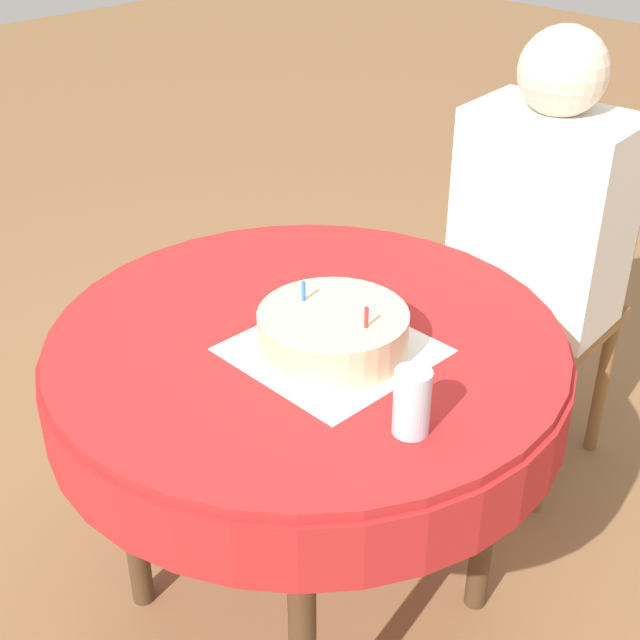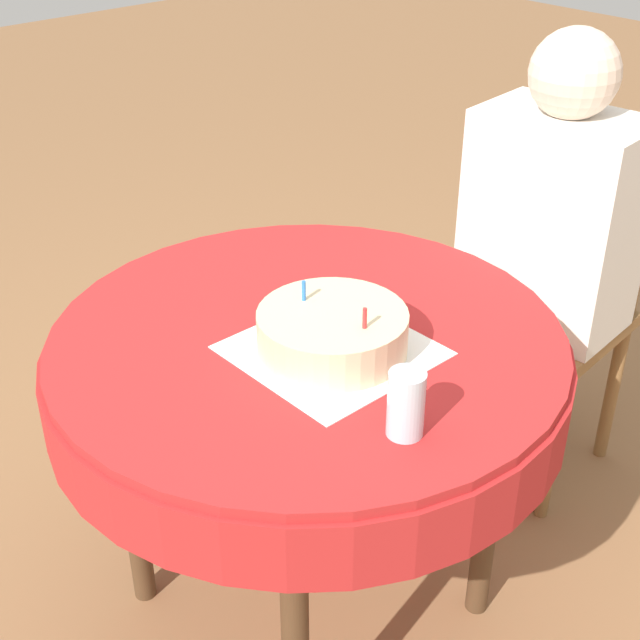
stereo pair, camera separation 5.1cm
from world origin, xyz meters
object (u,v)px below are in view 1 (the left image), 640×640
chair (543,295)px  birthday_cake (333,331)px  person (538,224)px  drinking_glass (412,402)px

chair → birthday_cake: bearing=-90.8°
person → birthday_cake: (0.07, -0.77, 0.05)m
birthday_cake → drinking_glass: 0.27m
drinking_glass → chair: bearing=109.6°
birthday_cake → drinking_glass: bearing=-17.2°
person → chair: bearing=90.0°
chair → drinking_glass: bearing=-76.2°
birthday_cake → drinking_glass: birthday_cake is taller
chair → birthday_cake: chair is taller
birthday_cake → drinking_glass: size_ratio=2.39×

